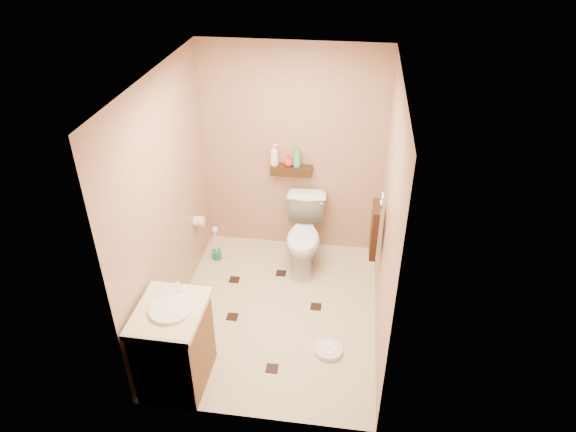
# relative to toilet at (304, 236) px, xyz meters

# --- Properties ---
(ground) EXTENTS (2.50, 2.50, 0.00)m
(ground) POSITION_rel_toilet_xyz_m (-0.19, -0.83, -0.39)
(ground) COLOR #C3AF8F
(ground) RESTS_ON ground
(wall_back) EXTENTS (2.00, 0.04, 2.40)m
(wall_back) POSITION_rel_toilet_xyz_m (-0.19, 0.42, 0.81)
(wall_back) COLOR #A77B5F
(wall_back) RESTS_ON ground
(wall_front) EXTENTS (2.00, 0.04, 2.40)m
(wall_front) POSITION_rel_toilet_xyz_m (-0.19, -2.08, 0.81)
(wall_front) COLOR #A77B5F
(wall_front) RESTS_ON ground
(wall_left) EXTENTS (0.04, 2.50, 2.40)m
(wall_left) POSITION_rel_toilet_xyz_m (-1.19, -0.83, 0.81)
(wall_left) COLOR #A77B5F
(wall_left) RESTS_ON ground
(wall_right) EXTENTS (0.04, 2.50, 2.40)m
(wall_right) POSITION_rel_toilet_xyz_m (0.81, -0.83, 0.81)
(wall_right) COLOR #A77B5F
(wall_right) RESTS_ON ground
(ceiling) EXTENTS (2.00, 2.50, 0.02)m
(ceiling) POSITION_rel_toilet_xyz_m (-0.19, -0.83, 2.01)
(ceiling) COLOR silver
(ceiling) RESTS_ON wall_back
(wall_shelf) EXTENTS (0.46, 0.14, 0.10)m
(wall_shelf) POSITION_rel_toilet_xyz_m (-0.19, 0.34, 0.63)
(wall_shelf) COLOR #3A220F
(wall_shelf) RESTS_ON wall_back
(floor_accents) EXTENTS (1.15, 1.47, 0.01)m
(floor_accents) POSITION_rel_toilet_xyz_m (-0.19, -0.86, -0.39)
(floor_accents) COLOR black
(floor_accents) RESTS_ON ground
(toilet) EXTENTS (0.47, 0.78, 0.78)m
(toilet) POSITION_rel_toilet_xyz_m (0.00, 0.00, 0.00)
(toilet) COLOR white
(toilet) RESTS_ON ground
(vanity) EXTENTS (0.55, 0.66, 0.92)m
(vanity) POSITION_rel_toilet_xyz_m (-0.89, -1.78, 0.02)
(vanity) COLOR brown
(vanity) RESTS_ON ground
(bathroom_scale) EXTENTS (0.31, 0.31, 0.05)m
(bathroom_scale) POSITION_rel_toilet_xyz_m (0.38, -1.30, -0.36)
(bathroom_scale) COLOR silver
(bathroom_scale) RESTS_ON ground
(toilet_brush) EXTENTS (0.10, 0.10, 0.44)m
(toilet_brush) POSITION_rel_toilet_xyz_m (-1.01, -0.03, -0.24)
(toilet_brush) COLOR #18615B
(toilet_brush) RESTS_ON ground
(towel_ring) EXTENTS (0.12, 0.30, 0.76)m
(towel_ring) POSITION_rel_toilet_xyz_m (0.72, -0.58, 0.56)
(towel_ring) COLOR silver
(towel_ring) RESTS_ON wall_right
(toilet_paper) EXTENTS (0.12, 0.11, 0.12)m
(toilet_paper) POSITION_rel_toilet_xyz_m (-1.13, -0.18, 0.21)
(toilet_paper) COLOR silver
(toilet_paper) RESTS_ON wall_left
(bottle_a) EXTENTS (0.12, 0.12, 0.25)m
(bottle_a) POSITION_rel_toilet_xyz_m (-0.38, 0.34, 0.80)
(bottle_a) COLOR white
(bottle_a) RESTS_ON wall_shelf
(bottle_b) EXTENTS (0.08, 0.08, 0.15)m
(bottle_b) POSITION_rel_toilet_xyz_m (-0.38, 0.34, 0.75)
(bottle_b) COLOR #FF9C35
(bottle_b) RESTS_ON wall_shelf
(bottle_c) EXTENTS (0.14, 0.14, 0.13)m
(bottle_c) POSITION_rel_toilet_xyz_m (-0.22, 0.34, 0.75)
(bottle_c) COLOR red
(bottle_c) RESTS_ON wall_shelf
(bottle_d) EXTENTS (0.13, 0.13, 0.24)m
(bottle_d) POSITION_rel_toilet_xyz_m (-0.13, 0.34, 0.80)
(bottle_d) COLOR #37A75C
(bottle_d) RESTS_ON wall_shelf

